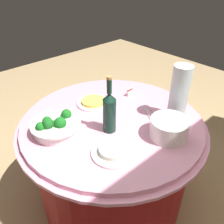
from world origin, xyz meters
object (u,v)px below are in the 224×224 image
(wine_bottle, at_px, (109,111))
(decorative_fruit_vase, at_px, (179,96))
(food_plate_rice, at_px, (113,151))
(serving_tongs, at_px, (149,111))
(food_plate_fried_egg, at_px, (93,102))
(broccoli_bowl, at_px, (56,126))
(label_placard_front, at_px, (130,91))
(plate_stack, at_px, (169,128))

(wine_bottle, distance_m, decorative_fruit_vase, 0.42)
(food_plate_rice, bearing_deg, serving_tongs, -163.14)
(wine_bottle, relative_size, food_plate_rice, 1.53)
(serving_tongs, height_order, food_plate_fried_egg, food_plate_fried_egg)
(broccoli_bowl, bearing_deg, label_placard_front, -178.46)
(food_plate_fried_egg, bearing_deg, decorative_fruit_vase, 120.21)
(wine_bottle, xyz_separation_m, decorative_fruit_vase, (-0.38, 0.18, 0.02))
(decorative_fruit_vase, relative_size, food_plate_fried_egg, 1.55)
(plate_stack, height_order, wine_bottle, wine_bottle)
(label_placard_front, bearing_deg, food_plate_fried_egg, -17.34)
(broccoli_bowl, height_order, label_placard_front, broccoli_bowl)
(broccoli_bowl, xyz_separation_m, food_plate_rice, (-0.12, 0.35, -0.03))
(broccoli_bowl, xyz_separation_m, label_placard_front, (-0.61, -0.02, -0.01))
(broccoli_bowl, distance_m, wine_bottle, 0.31)
(food_plate_fried_egg, bearing_deg, serving_tongs, 122.54)
(broccoli_bowl, distance_m, label_placard_front, 0.61)
(broccoli_bowl, distance_m, decorative_fruit_vase, 0.73)
(plate_stack, relative_size, decorative_fruit_vase, 0.62)
(broccoli_bowl, relative_size, serving_tongs, 1.74)
(wine_bottle, height_order, label_placard_front, wine_bottle)
(decorative_fruit_vase, height_order, food_plate_rice, decorative_fruit_vase)
(plate_stack, bearing_deg, food_plate_fried_egg, -80.84)
(broccoli_bowl, distance_m, food_plate_rice, 0.37)
(food_plate_rice, height_order, label_placard_front, label_placard_front)
(decorative_fruit_vase, bearing_deg, serving_tongs, -64.96)
(plate_stack, bearing_deg, food_plate_rice, -17.83)
(decorative_fruit_vase, bearing_deg, label_placard_front, -89.10)
(serving_tongs, bearing_deg, label_placard_front, -105.68)
(plate_stack, xyz_separation_m, food_plate_rice, (0.32, -0.10, -0.04))
(food_plate_fried_egg, bearing_deg, wine_bottle, 68.74)
(serving_tongs, xyz_separation_m, label_placard_front, (-0.07, -0.23, 0.03))
(serving_tongs, distance_m, label_placard_front, 0.24)
(broccoli_bowl, relative_size, food_plate_rice, 1.27)
(broccoli_bowl, distance_m, plate_stack, 0.62)
(broccoli_bowl, height_order, decorative_fruit_vase, decorative_fruit_vase)
(serving_tongs, distance_m, food_plate_fried_egg, 0.37)
(serving_tongs, distance_m, food_plate_rice, 0.45)
(food_plate_fried_egg, bearing_deg, food_plate_rice, 62.67)
(wine_bottle, height_order, decorative_fruit_vase, decorative_fruit_vase)
(plate_stack, height_order, food_plate_fried_egg, plate_stack)
(food_plate_rice, bearing_deg, plate_stack, 162.17)
(food_plate_fried_egg, height_order, label_placard_front, label_placard_front)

